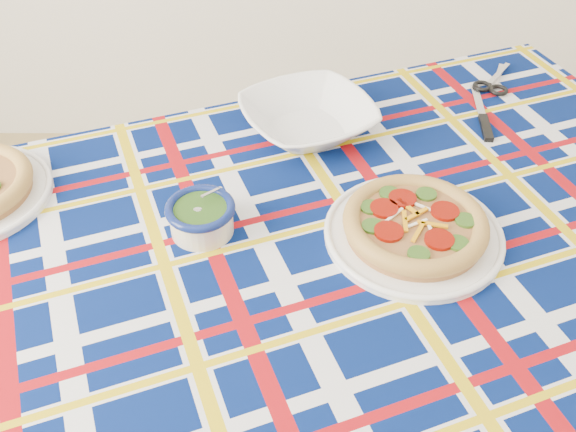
# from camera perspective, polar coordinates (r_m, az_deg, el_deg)

# --- Properties ---
(dining_table) EXTENTS (1.86, 1.51, 0.75)m
(dining_table) POSITION_cam_1_polar(r_m,az_deg,el_deg) (1.17, 2.64, -5.61)
(dining_table) COLOR brown
(dining_table) RESTS_ON floor
(tablecloth) EXTENTS (1.90, 1.55, 0.11)m
(tablecloth) POSITION_cam_1_polar(r_m,az_deg,el_deg) (1.16, 2.67, -4.78)
(tablecloth) COLOR #04154E
(tablecloth) RESTS_ON dining_table
(main_focaccia_plate) EXTENTS (0.40, 0.40, 0.06)m
(main_focaccia_plate) POSITION_cam_1_polar(r_m,az_deg,el_deg) (1.14, 11.23, -0.71)
(main_focaccia_plate) COLOR #A16939
(main_focaccia_plate) RESTS_ON tablecloth
(pesto_bowl) EXTENTS (0.16, 0.16, 0.07)m
(pesto_bowl) POSITION_cam_1_polar(r_m,az_deg,el_deg) (1.13, -7.74, 0.07)
(pesto_bowl) COLOR #1D3D10
(pesto_bowl) RESTS_ON tablecloth
(serving_bowl) EXTENTS (0.36, 0.36, 0.07)m
(serving_bowl) POSITION_cam_1_polar(r_m,az_deg,el_deg) (1.38, 1.78, 8.70)
(serving_bowl) COLOR white
(serving_bowl) RESTS_ON tablecloth
(table_knife) EXTENTS (0.04, 0.24, 0.01)m
(table_knife) POSITION_cam_1_polar(r_m,az_deg,el_deg) (1.55, 16.59, 9.72)
(table_knife) COLOR silver
(table_knife) RESTS_ON tablecloth
(kitchen_scissors) EXTENTS (0.16, 0.20, 0.02)m
(kitchen_scissors) POSITION_cam_1_polar(r_m,az_deg,el_deg) (1.67, 18.21, 11.87)
(kitchen_scissors) COLOR silver
(kitchen_scissors) RESTS_ON tablecloth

